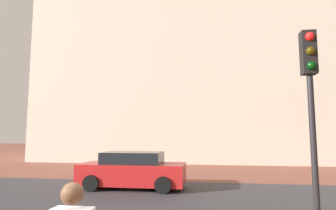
{
  "coord_description": "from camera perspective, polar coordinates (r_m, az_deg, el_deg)",
  "views": [
    {
      "loc": [
        1.87,
        -2.36,
        2.18
      ],
      "look_at": [
        0.16,
        9.36,
        3.49
      ],
      "focal_mm": 29.81,
      "sensor_mm": 36.0,
      "label": 1
    }
  ],
  "objects": [
    {
      "name": "ground_plane",
      "position": [
        12.69,
        -0.33,
        -16.19
      ],
      "size": [
        120.0,
        120.0,
        0.0
      ],
      "primitive_type": "plane",
      "color": "brown"
    },
    {
      "name": "traffic_light_pole",
      "position": [
        6.29,
        27.18,
        2.18
      ],
      "size": [
        0.28,
        0.34,
        4.32
      ],
      "color": "black",
      "rests_on": "ground_plane"
    },
    {
      "name": "car_red",
      "position": [
        12.09,
        -7.24,
        -13.16
      ],
      "size": [
        4.36,
        1.99,
        1.5
      ],
      "color": "red",
      "rests_on": "ground_plane"
    },
    {
      "name": "landmark_building",
      "position": [
        29.67,
        8.08,
        7.07
      ],
      "size": [
        29.68,
        15.36,
        30.95
      ],
      "color": "beige",
      "rests_on": "ground_plane"
    },
    {
      "name": "street_asphalt_strip",
      "position": [
        10.46,
        -2.33,
        -18.32
      ],
      "size": [
        120.0,
        6.88,
        0.0
      ],
      "primitive_type": "cube",
      "color": "#38383D",
      "rests_on": "ground_plane"
    }
  ]
}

